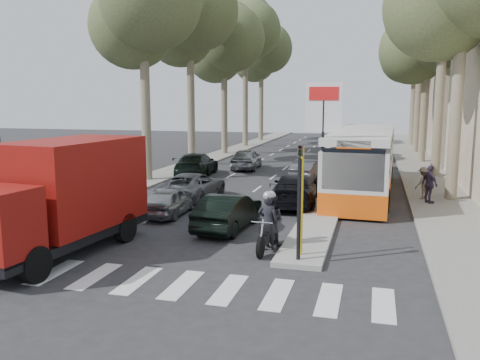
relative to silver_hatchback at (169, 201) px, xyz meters
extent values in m
plane|color=#28282B|center=(3.08, -3.65, -0.61)|extent=(120.00, 120.00, 0.00)
cube|color=gray|center=(11.68, 21.35, -0.55)|extent=(3.20, 70.00, 0.12)
cube|color=gray|center=(-4.92, 24.35, -0.55)|extent=(2.40, 64.00, 0.12)
cube|color=gray|center=(6.33, 7.35, -0.53)|extent=(1.50, 26.00, 0.16)
cylinder|color=yellow|center=(6.33, -4.65, 1.14)|extent=(0.10, 0.10, 3.50)
cylinder|color=yellow|center=(6.33, 1.35, 1.14)|extent=(0.10, 0.10, 3.50)
cylinder|color=yellow|center=(6.33, 7.35, 1.14)|extent=(0.10, 0.10, 3.50)
cylinder|color=black|center=(6.33, 1.35, 1.99)|extent=(0.12, 0.12, 5.20)
cube|color=white|center=(6.33, 1.35, 3.99)|extent=(1.50, 0.10, 2.00)
cube|color=red|center=(6.33, 1.29, 4.54)|extent=(1.20, 0.02, 0.55)
cylinder|color=black|center=(6.33, -5.15, 0.99)|extent=(0.12, 0.12, 3.20)
imported|color=black|center=(6.33, -5.15, 2.49)|extent=(0.16, 0.41, 1.00)
cylinder|color=black|center=(-4.52, -4.65, 0.99)|extent=(0.12, 0.12, 3.20)
cylinder|color=#6B604C|center=(-4.92, 8.35, 3.59)|extent=(0.56, 0.56, 8.40)
sphere|color=#414929|center=(-5.92, 8.95, 8.69)|extent=(5.20, 5.20, 5.20)
cylinder|color=#6B604C|center=(-5.02, 16.35, 3.87)|extent=(0.56, 0.56, 8.96)
sphere|color=#414929|center=(-6.02, 16.95, 9.31)|extent=(5.20, 5.20, 5.20)
sphere|color=#414929|center=(-4.12, 15.55, 10.59)|extent=(5.80, 5.80, 5.80)
cylinder|color=#6B604C|center=(-4.82, 24.35, 3.45)|extent=(0.56, 0.56, 8.12)
sphere|color=#414929|center=(-5.82, 24.95, 8.38)|extent=(5.20, 5.20, 5.20)
sphere|color=#414929|center=(-3.92, 23.55, 9.54)|extent=(5.80, 5.80, 5.80)
sphere|color=#414929|center=(-4.62, 25.45, 10.70)|extent=(4.80, 4.80, 4.80)
cylinder|color=#6B604C|center=(-4.92, 32.35, 4.15)|extent=(0.56, 0.56, 9.52)
sphere|color=#414929|center=(-5.92, 32.95, 9.93)|extent=(5.20, 5.20, 5.20)
sphere|color=#414929|center=(-4.02, 31.55, 11.29)|extent=(5.80, 5.80, 5.80)
sphere|color=#414929|center=(-4.72, 33.45, 12.65)|extent=(4.80, 4.80, 4.80)
cylinder|color=#6B604C|center=(-5.02, 40.35, 3.73)|extent=(0.56, 0.56, 8.68)
sphere|color=#414929|center=(-6.02, 40.95, 9.00)|extent=(5.20, 5.20, 5.20)
sphere|color=#414929|center=(-4.12, 39.55, 10.24)|extent=(5.80, 5.80, 5.80)
sphere|color=#414929|center=(-4.82, 41.45, 11.48)|extent=(4.80, 4.80, 4.80)
cylinder|color=#6B604C|center=(12.08, 6.35, 3.59)|extent=(0.56, 0.56, 8.40)
sphere|color=#414929|center=(11.08, 6.95, 8.69)|extent=(5.20, 5.20, 5.20)
cylinder|color=#6B604C|center=(12.18, 14.35, 4.01)|extent=(0.56, 0.56, 9.24)
sphere|color=#414929|center=(11.18, 14.95, 9.62)|extent=(5.20, 5.20, 5.20)
cylinder|color=#6B604C|center=(11.98, 22.35, 3.31)|extent=(0.56, 0.56, 7.84)
sphere|color=#414929|center=(10.98, 22.95, 8.07)|extent=(5.20, 5.20, 5.20)
sphere|color=#414929|center=(12.88, 21.55, 9.19)|extent=(5.80, 5.80, 5.80)
sphere|color=#414929|center=(12.18, 23.45, 10.31)|extent=(4.80, 4.80, 4.80)
cylinder|color=#6B604C|center=(12.08, 30.35, 3.87)|extent=(0.56, 0.56, 8.96)
sphere|color=#414929|center=(11.08, 30.95, 9.31)|extent=(5.20, 5.20, 5.20)
sphere|color=#414929|center=(12.98, 29.55, 10.59)|extent=(5.80, 5.80, 5.80)
sphere|color=#414929|center=(12.28, 31.45, 11.87)|extent=(4.80, 4.80, 4.80)
cylinder|color=#6B604C|center=(12.18, 38.35, 3.59)|extent=(0.56, 0.56, 8.40)
sphere|color=#414929|center=(11.18, 38.95, 8.69)|extent=(5.20, 5.20, 5.20)
sphere|color=#414929|center=(13.08, 37.55, 9.89)|extent=(5.80, 5.80, 5.80)
sphere|color=#414929|center=(12.38, 39.45, 11.09)|extent=(4.80, 4.80, 4.80)
imported|color=gray|center=(0.00, 0.00, 0.00)|extent=(1.51, 3.62, 1.23)
imported|color=black|center=(3.13, -1.63, 0.07)|extent=(1.76, 4.25, 1.37)
imported|color=#55575E|center=(-0.21, 3.44, 0.07)|extent=(2.35, 4.93, 1.36)
imported|color=black|center=(4.88, 3.47, 0.13)|extent=(2.44, 5.23, 1.48)
imported|color=gray|center=(-0.42, 15.10, 0.14)|extent=(2.12, 4.55, 1.51)
imported|color=#55575D|center=(4.44, 11.35, 0.02)|extent=(1.83, 3.99, 1.27)
imported|color=black|center=(-2.80, 11.23, 0.13)|extent=(2.64, 5.33, 1.49)
cube|color=black|center=(-1.20, -6.15, 0.01)|extent=(3.18, 7.00, 0.28)
cylinder|color=black|center=(-0.31, -8.52, -0.10)|extent=(0.44, 1.05, 1.02)
cylinder|color=black|center=(-2.11, -4.01, -0.10)|extent=(0.44, 1.05, 1.02)
cylinder|color=black|center=(0.14, -4.25, -0.10)|extent=(0.44, 1.05, 1.02)
cube|color=maroon|center=(-1.10, -5.25, 1.59)|extent=(3.08, 4.99, 2.82)
cube|color=#EE550D|center=(7.88, 7.24, 0.00)|extent=(3.35, 12.98, 1.01)
cube|color=silver|center=(7.88, 7.24, 1.35)|extent=(3.35, 12.98, 1.68)
cube|color=black|center=(7.88, 7.24, 1.68)|extent=(3.34, 12.47, 0.95)
cube|color=silver|center=(7.88, 7.24, 2.58)|extent=(3.35, 12.98, 0.34)
cube|color=black|center=(7.60, 0.84, 1.51)|extent=(2.46, 0.17, 1.68)
cube|color=#EE550D|center=(7.60, 0.84, 2.50)|extent=(1.34, 0.12, 0.36)
cylinder|color=black|center=(6.42, 3.18, -0.11)|extent=(0.36, 1.09, 1.07)
cylinder|color=black|center=(8.98, 3.07, -0.11)|extent=(0.36, 1.09, 1.07)
cylinder|color=black|center=(6.76, 11.16, -0.11)|extent=(0.36, 1.09, 1.07)
cylinder|color=black|center=(9.32, 11.05, -0.11)|extent=(0.36, 1.09, 1.07)
cylinder|color=black|center=(5.10, -4.85, -0.26)|extent=(0.15, 0.70, 0.70)
cylinder|color=black|center=(5.18, -3.21, -0.26)|extent=(0.15, 0.70, 0.70)
cylinder|color=silver|center=(5.10, -4.77, 0.15)|extent=(0.09, 0.44, 0.87)
cube|color=black|center=(5.14, -3.97, -0.12)|extent=(0.28, 0.83, 0.33)
cube|color=black|center=(5.13, -4.19, 0.17)|extent=(0.35, 0.51, 0.24)
cube|color=black|center=(5.16, -3.65, 0.11)|extent=(0.34, 0.72, 0.13)
cylinder|color=silver|center=(5.11, -4.70, 0.50)|extent=(0.68, 0.08, 0.04)
imported|color=black|center=(5.14, -3.97, 0.36)|extent=(0.69, 0.47, 1.83)
imported|color=black|center=(5.17, -3.54, 0.30)|extent=(0.86, 0.51, 1.72)
sphere|color=#B2B2B7|center=(5.14, -4.03, 1.22)|extent=(0.31, 0.31, 0.31)
sphere|color=#B2B2B7|center=(5.16, -3.57, 1.15)|extent=(0.31, 0.31, 0.31)
imported|color=#3D3048|center=(10.95, 5.00, 0.40)|extent=(0.98, 1.16, 1.78)
imported|color=#6A5F4F|center=(10.78, 6.03, 0.30)|extent=(1.06, 1.02, 1.58)
camera|label=1|loc=(8.42, -19.77, 4.27)|focal=38.00mm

